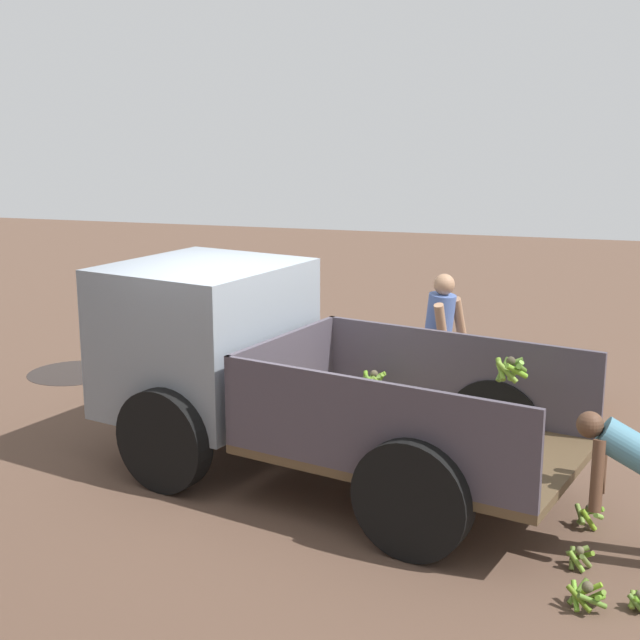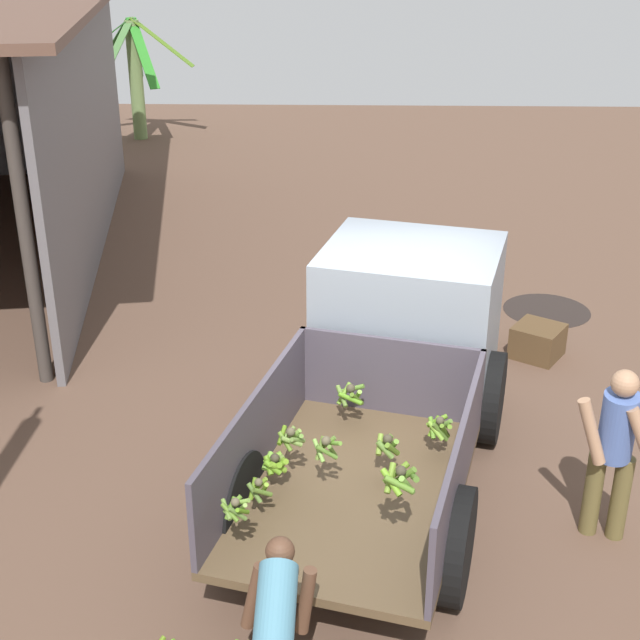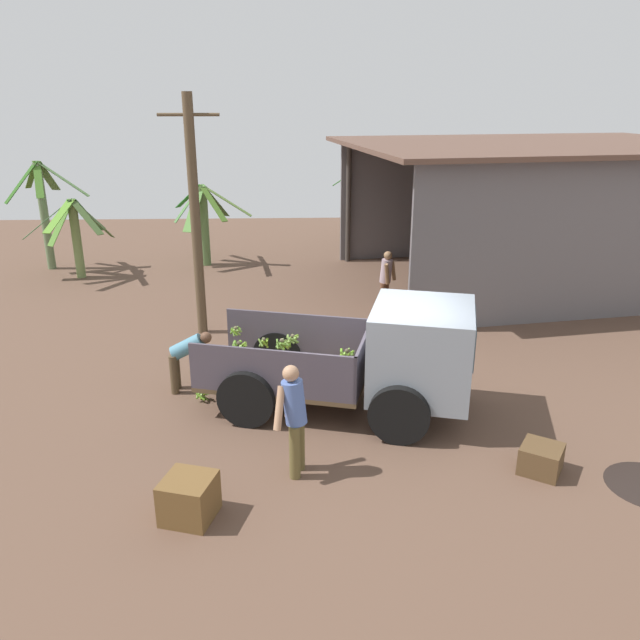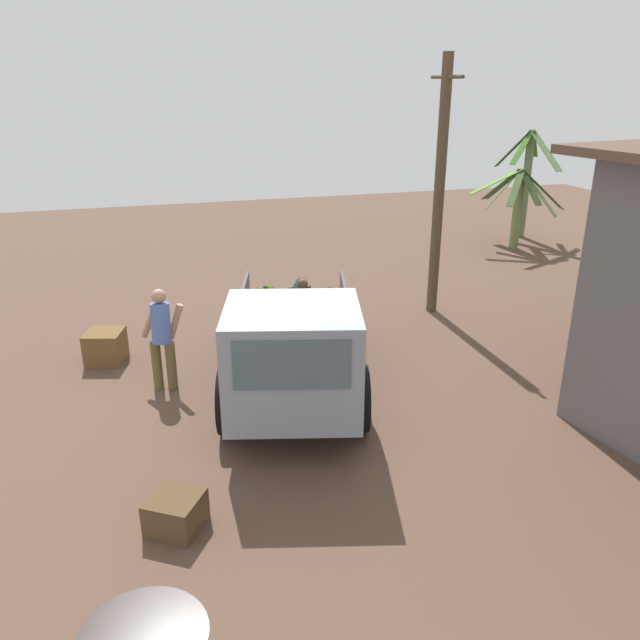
{
  "view_description": "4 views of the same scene",
  "coord_description": "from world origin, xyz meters",
  "px_view_note": "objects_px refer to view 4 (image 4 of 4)",
  "views": [
    {
      "loc": [
        -2.82,
        7.56,
        3.36
      ],
      "look_at": [
        -0.4,
        -0.76,
        1.35
      ],
      "focal_mm": 50.0,
      "sensor_mm": 36.0,
      "label": 1
    },
    {
      "loc": [
        -7.9,
        0.38,
        5.05
      ],
      "look_at": [
        -0.03,
        0.61,
        1.44
      ],
      "focal_mm": 50.0,
      "sensor_mm": 36.0,
      "label": 2
    },
    {
      "loc": [
        -1.37,
        -9.66,
        5.12
      ],
      "look_at": [
        -0.96,
        0.62,
        1.41
      ],
      "focal_mm": 35.0,
      "sensor_mm": 36.0,
      "label": 3
    },
    {
      "loc": [
        8.02,
        -2.12,
        4.69
      ],
      "look_at": [
        -0.34,
        0.36,
        1.33
      ],
      "focal_mm": 35.0,
      "sensor_mm": 36.0,
      "label": 4
    }
  ],
  "objects_px": {
    "banana_bunch_on_ground_2": "(318,328)",
    "wooden_crate_0": "(105,347)",
    "person_bystander_near_shed": "(638,344)",
    "wooden_crate_1": "(176,513)",
    "banana_bunch_on_ground_3": "(344,324)",
    "cargo_truck": "(293,356)",
    "person_foreground_visitor": "(162,335)",
    "banana_bunch_on_ground_0": "(336,320)",
    "banana_bunch_on_ground_1": "(281,330)",
    "utility_pole": "(439,188)",
    "person_worker_loading": "(298,295)"
  },
  "relations": [
    {
      "from": "person_bystander_near_shed",
      "to": "banana_bunch_on_ground_0",
      "type": "xyz_separation_m",
      "value": [
        -4.25,
        -3.58,
        -0.77
      ]
    },
    {
      "from": "utility_pole",
      "to": "person_worker_loading",
      "type": "relative_size",
      "value": 4.53
    },
    {
      "from": "utility_pole",
      "to": "wooden_crate_1",
      "type": "distance_m",
      "value": 8.51
    },
    {
      "from": "person_worker_loading",
      "to": "wooden_crate_1",
      "type": "relative_size",
      "value": 2.08
    },
    {
      "from": "wooden_crate_0",
      "to": "banana_bunch_on_ground_3",
      "type": "bearing_deg",
      "value": 93.3
    },
    {
      "from": "wooden_crate_0",
      "to": "banana_bunch_on_ground_2",
      "type": "bearing_deg",
      "value": 93.0
    },
    {
      "from": "cargo_truck",
      "to": "banana_bunch_on_ground_0",
      "type": "relative_size",
      "value": 25.91
    },
    {
      "from": "banana_bunch_on_ground_0",
      "to": "banana_bunch_on_ground_1",
      "type": "height_order",
      "value": "banana_bunch_on_ground_1"
    },
    {
      "from": "person_foreground_visitor",
      "to": "banana_bunch_on_ground_1",
      "type": "xyz_separation_m",
      "value": [
        -1.63,
        2.3,
        -0.81
      ]
    },
    {
      "from": "banana_bunch_on_ground_3",
      "to": "wooden_crate_1",
      "type": "bearing_deg",
      "value": -35.77
    },
    {
      "from": "banana_bunch_on_ground_0",
      "to": "banana_bunch_on_ground_2",
      "type": "xyz_separation_m",
      "value": [
        0.4,
        -0.5,
        0.02
      ]
    },
    {
      "from": "banana_bunch_on_ground_2",
      "to": "banana_bunch_on_ground_3",
      "type": "relative_size",
      "value": 0.77
    },
    {
      "from": "cargo_truck",
      "to": "utility_pole",
      "type": "relative_size",
      "value": 0.92
    },
    {
      "from": "utility_pole",
      "to": "person_worker_loading",
      "type": "distance_m",
      "value": 3.61
    },
    {
      "from": "banana_bunch_on_ground_0",
      "to": "banana_bunch_on_ground_2",
      "type": "height_order",
      "value": "banana_bunch_on_ground_2"
    },
    {
      "from": "person_foreground_visitor",
      "to": "wooden_crate_1",
      "type": "xyz_separation_m",
      "value": [
        3.54,
        -0.11,
        -0.73
      ]
    },
    {
      "from": "person_bystander_near_shed",
      "to": "wooden_crate_1",
      "type": "distance_m",
      "value": 7.36
    },
    {
      "from": "banana_bunch_on_ground_2",
      "to": "wooden_crate_1",
      "type": "bearing_deg",
      "value": -31.62
    },
    {
      "from": "banana_bunch_on_ground_2",
      "to": "wooden_crate_1",
      "type": "height_order",
      "value": "wooden_crate_1"
    },
    {
      "from": "person_worker_loading",
      "to": "person_bystander_near_shed",
      "type": "distance_m",
      "value": 6.09
    },
    {
      "from": "utility_pole",
      "to": "banana_bunch_on_ground_0",
      "type": "bearing_deg",
      "value": -86.36
    },
    {
      "from": "wooden_crate_1",
      "to": "banana_bunch_on_ground_0",
      "type": "bearing_deg",
      "value": 146.54
    },
    {
      "from": "person_bystander_near_shed",
      "to": "wooden_crate_1",
      "type": "relative_size",
      "value": 2.78
    },
    {
      "from": "person_bystander_near_shed",
      "to": "banana_bunch_on_ground_3",
      "type": "distance_m",
      "value": 5.3
    },
    {
      "from": "cargo_truck",
      "to": "person_foreground_visitor",
      "type": "xyz_separation_m",
      "value": [
        -1.62,
        -1.74,
        -0.11
      ]
    },
    {
      "from": "person_foreground_visitor",
      "to": "person_bystander_near_shed",
      "type": "bearing_deg",
      "value": -91.42
    },
    {
      "from": "utility_pole",
      "to": "banana_bunch_on_ground_1",
      "type": "relative_size",
      "value": 20.77
    },
    {
      "from": "person_bystander_near_shed",
      "to": "wooden_crate_0",
      "type": "bearing_deg",
      "value": -85.09
    },
    {
      "from": "banana_bunch_on_ground_1",
      "to": "wooden_crate_0",
      "type": "relative_size",
      "value": 0.4
    },
    {
      "from": "utility_pole",
      "to": "person_foreground_visitor",
      "type": "bearing_deg",
      "value": -69.96
    },
    {
      "from": "wooden_crate_1",
      "to": "banana_bunch_on_ground_1",
      "type": "bearing_deg",
      "value": 155.03
    },
    {
      "from": "person_foreground_visitor",
      "to": "cargo_truck",
      "type": "bearing_deg",
      "value": -116.62
    },
    {
      "from": "person_bystander_near_shed",
      "to": "banana_bunch_on_ground_1",
      "type": "height_order",
      "value": "person_bystander_near_shed"
    },
    {
      "from": "banana_bunch_on_ground_0",
      "to": "banana_bunch_on_ground_2",
      "type": "distance_m",
      "value": 0.64
    },
    {
      "from": "banana_bunch_on_ground_1",
      "to": "utility_pole",
      "type": "bearing_deg",
      "value": 97.81
    },
    {
      "from": "person_worker_loading",
      "to": "banana_bunch_on_ground_3",
      "type": "relative_size",
      "value": 3.97
    },
    {
      "from": "wooden_crate_1",
      "to": "banana_bunch_on_ground_3",
      "type": "bearing_deg",
      "value": 144.23
    },
    {
      "from": "banana_bunch_on_ground_2",
      "to": "wooden_crate_0",
      "type": "xyz_separation_m",
      "value": [
        0.21,
        -3.99,
        0.18
      ]
    },
    {
      "from": "cargo_truck",
      "to": "banana_bunch_on_ground_1",
      "type": "height_order",
      "value": "cargo_truck"
    },
    {
      "from": "wooden_crate_0",
      "to": "banana_bunch_on_ground_1",
      "type": "bearing_deg",
      "value": 94.91
    },
    {
      "from": "banana_bunch_on_ground_2",
      "to": "wooden_crate_0",
      "type": "relative_size",
      "value": 0.36
    },
    {
      "from": "banana_bunch_on_ground_2",
      "to": "cargo_truck",
      "type": "bearing_deg",
      "value": -22.13
    },
    {
      "from": "utility_pole",
      "to": "person_bystander_near_shed",
      "type": "distance_m",
      "value": 4.94
    },
    {
      "from": "wooden_crate_1",
      "to": "person_worker_loading",
      "type": "bearing_deg",
      "value": 152.59
    },
    {
      "from": "person_bystander_near_shed",
      "to": "wooden_crate_1",
      "type": "bearing_deg",
      "value": -50.98
    },
    {
      "from": "person_foreground_visitor",
      "to": "banana_bunch_on_ground_3",
      "type": "distance_m",
      "value": 4.03
    },
    {
      "from": "person_bystander_near_shed",
      "to": "banana_bunch_on_ground_1",
      "type": "bearing_deg",
      "value": -99.98
    },
    {
      "from": "banana_bunch_on_ground_2",
      "to": "banana_bunch_on_ground_3",
      "type": "height_order",
      "value": "banana_bunch_on_ground_3"
    },
    {
      "from": "person_foreground_visitor",
      "to": "banana_bunch_on_ground_2",
      "type": "xyz_separation_m",
      "value": [
        -1.56,
        3.03,
        -0.83
      ]
    },
    {
      "from": "banana_bunch_on_ground_0",
      "to": "banana_bunch_on_ground_2",
      "type": "relative_size",
      "value": 0.83
    }
  ]
}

